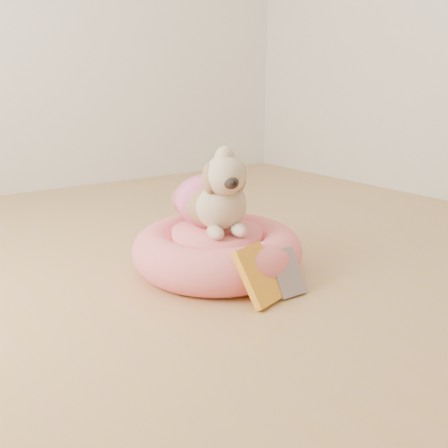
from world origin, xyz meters
TOP-DOWN VIEW (x-y plane):
  - floor at (0.00, 0.00)m, footprint 4.50×4.50m
  - pet_bed at (-0.02, 0.17)m, footprint 0.73×0.73m
  - dog at (-0.01, 0.20)m, footprint 0.47×0.58m
  - book_yellow at (-0.08, -0.18)m, footprint 0.18×0.18m
  - book_white at (0.06, -0.19)m, footprint 0.12×0.11m

SIDE VIEW (x-z plane):
  - floor at x=0.00m, z-range 0.00..0.00m
  - book_white at x=0.06m, z-range 0.00..0.17m
  - pet_bed at x=-0.02m, z-range 0.00..0.18m
  - book_yellow at x=-0.08m, z-range 0.00..0.21m
  - dog at x=-0.01m, z-range 0.19..0.56m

